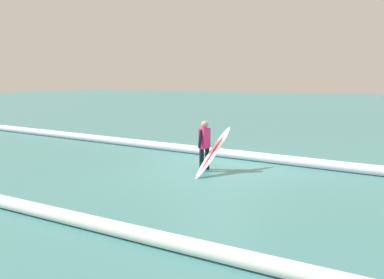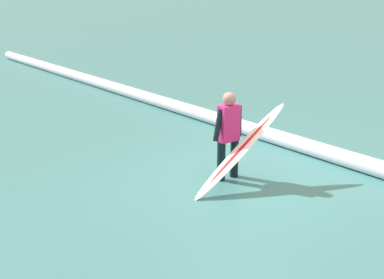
% 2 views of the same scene
% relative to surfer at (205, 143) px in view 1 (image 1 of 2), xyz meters
% --- Properties ---
extents(ground_plane, '(126.12, 126.12, 0.00)m').
position_rel_surfer_xyz_m(ground_plane, '(-0.27, -0.20, -0.84)').
color(ground_plane, teal).
extents(surfer, '(0.26, 0.58, 1.50)m').
position_rel_surfer_xyz_m(surfer, '(0.00, 0.00, 0.00)').
color(surfer, black).
rests_on(surfer, ground_plane).
extents(surfboard, '(0.48, 1.94, 1.27)m').
position_rel_surfer_xyz_m(surfboard, '(-0.33, 0.07, -0.22)').
color(surfboard, white).
rests_on(surfboard, ground_plane).
extents(wave_crest_foreground, '(25.22, 1.90, 0.30)m').
position_rel_surfer_xyz_m(wave_crest_foreground, '(1.96, -2.12, -0.68)').
color(wave_crest_foreground, white).
rests_on(wave_crest_foreground, ground_plane).
extents(wave_crest_midground, '(22.47, 0.47, 0.27)m').
position_rel_surfer_xyz_m(wave_crest_midground, '(0.94, 5.02, -0.70)').
color(wave_crest_midground, white).
rests_on(wave_crest_midground, ground_plane).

